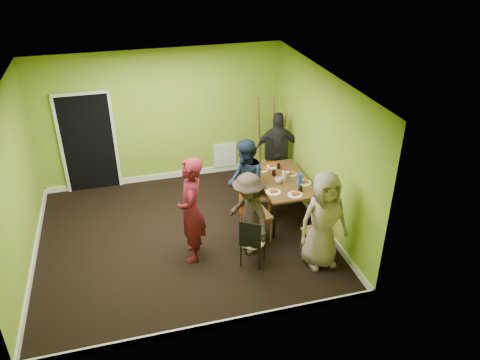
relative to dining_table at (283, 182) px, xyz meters
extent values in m
plane|color=black|center=(-1.93, -0.25, -0.70)|extent=(5.00, 5.00, 0.00)
cube|color=#7CA32A|center=(-1.93, 2.00, 0.70)|extent=(5.00, 0.04, 2.80)
cube|color=#7CA32A|center=(-1.93, -2.50, 0.70)|extent=(5.00, 0.04, 2.80)
cube|color=#7CA32A|center=(-4.43, -0.25, 0.70)|extent=(0.04, 4.50, 2.80)
cube|color=#7CA32A|center=(0.57, -0.25, 0.70)|extent=(0.04, 4.50, 2.80)
cube|color=white|center=(-1.93, -0.25, 2.10)|extent=(5.00, 4.50, 0.04)
cube|color=black|center=(-3.43, 1.97, 0.32)|extent=(1.00, 0.05, 2.04)
cube|color=white|center=(-0.63, 1.97, -0.30)|extent=(0.50, 0.04, 0.55)
cylinder|color=black|center=(-0.39, -0.69, -0.34)|extent=(0.04, 0.04, 0.71)
cylinder|color=black|center=(0.39, -0.69, -0.34)|extent=(0.04, 0.04, 0.71)
cylinder|color=black|center=(-0.39, 0.69, -0.34)|extent=(0.04, 0.04, 0.71)
cylinder|color=black|center=(0.39, 0.69, -0.34)|extent=(0.04, 0.04, 0.71)
cube|color=brown|center=(0.00, 0.00, 0.03)|extent=(0.90, 1.50, 0.04)
cylinder|color=orange|center=(-0.53, 0.26, -0.45)|extent=(0.03, 0.03, 0.49)
cylinder|color=orange|center=(-0.68, -0.08, -0.45)|extent=(0.03, 0.03, 0.49)
cylinder|color=orange|center=(-0.19, 0.10, -0.45)|extent=(0.03, 0.03, 0.49)
cylinder|color=orange|center=(-0.34, -0.23, -0.45)|extent=(0.03, 0.03, 0.49)
cube|color=brown|center=(-0.43, 0.01, -0.21)|extent=(0.57, 0.57, 0.04)
cube|color=orange|center=(-0.62, 0.10, 0.09)|extent=(0.20, 0.39, 0.54)
cylinder|color=orange|center=(-0.93, -0.49, -0.45)|extent=(0.03, 0.03, 0.50)
cylinder|color=orange|center=(-0.86, -0.86, -0.45)|extent=(0.03, 0.03, 0.50)
cylinder|color=orange|center=(-0.55, -0.43, -0.45)|extent=(0.03, 0.03, 0.50)
cylinder|color=orange|center=(-0.49, -0.80, -0.45)|extent=(0.03, 0.03, 0.50)
cube|color=brown|center=(-0.71, -0.65, -0.20)|extent=(0.51, 0.51, 0.04)
cube|color=orange|center=(-0.92, -0.68, 0.10)|extent=(0.10, 0.42, 0.56)
cylinder|color=orange|center=(0.39, 0.92, -0.45)|extent=(0.03, 0.03, 0.49)
cylinder|color=orange|center=(0.02, 1.00, -0.45)|extent=(0.03, 0.03, 0.49)
cylinder|color=orange|center=(0.31, 0.56, -0.45)|extent=(0.03, 0.03, 0.49)
cylinder|color=orange|center=(-0.05, 0.64, -0.45)|extent=(0.03, 0.03, 0.49)
cube|color=brown|center=(0.17, 0.78, -0.20)|extent=(0.52, 0.52, 0.04)
cube|color=orange|center=(0.21, 0.98, 0.09)|extent=(0.41, 0.12, 0.55)
cylinder|color=orange|center=(0.00, -1.42, -0.49)|extent=(0.02, 0.02, 0.41)
cylinder|color=orange|center=(0.30, -1.38, -0.49)|extent=(0.02, 0.02, 0.41)
cylinder|color=orange|center=(-0.04, -1.12, -0.49)|extent=(0.02, 0.02, 0.41)
cylinder|color=orange|center=(0.26, -1.08, -0.49)|extent=(0.02, 0.02, 0.41)
cube|color=brown|center=(0.13, -1.25, -0.29)|extent=(0.40, 0.40, 0.04)
cube|color=orange|center=(0.15, -1.42, -0.05)|extent=(0.34, 0.07, 0.45)
cylinder|color=black|center=(-1.16, -1.30, -0.49)|extent=(0.02, 0.02, 0.41)
cylinder|color=black|center=(-0.90, -1.46, -0.49)|extent=(0.02, 0.02, 0.41)
cylinder|color=black|center=(-1.00, -1.04, -0.49)|extent=(0.02, 0.02, 0.41)
cylinder|color=black|center=(-0.74, -1.20, -0.49)|extent=(0.02, 0.02, 0.41)
cylinder|color=white|center=(-0.95, -1.25, -0.27)|extent=(0.38, 0.38, 0.05)
cube|color=black|center=(-1.04, -1.40, -0.04)|extent=(0.31, 0.21, 0.46)
cylinder|color=brown|center=(0.03, 1.56, 0.24)|extent=(0.27, 0.44, 1.89)
cylinder|color=brown|center=(0.52, 1.56, 0.24)|extent=(0.27, 0.44, 1.89)
cylinder|color=brown|center=(0.27, 1.28, 0.24)|extent=(0.04, 0.43, 1.85)
cube|color=brown|center=(0.27, 1.50, 0.19)|extent=(0.51, 0.04, 0.04)
cylinder|color=white|center=(-0.26, 0.44, 0.06)|extent=(0.21, 0.21, 0.01)
cylinder|color=white|center=(-0.32, -0.40, 0.06)|extent=(0.27, 0.27, 0.01)
cylinder|color=white|center=(-0.03, 0.53, 0.06)|extent=(0.23, 0.23, 0.01)
cylinder|color=white|center=(0.01, -0.59, 0.06)|extent=(0.26, 0.26, 0.01)
cylinder|color=white|center=(0.22, 0.14, 0.06)|extent=(0.22, 0.22, 0.01)
cylinder|color=white|center=(0.32, -0.23, 0.06)|extent=(0.26, 0.26, 0.01)
cylinder|color=white|center=(-0.01, -0.05, 0.17)|extent=(0.07, 0.07, 0.23)
cylinder|color=#1843B5|center=(0.23, -0.25, 0.16)|extent=(0.08, 0.08, 0.21)
cylinder|color=orange|center=(-0.08, 0.18, 0.09)|extent=(0.04, 0.04, 0.07)
cylinder|color=black|center=(-0.12, 0.18, 0.10)|extent=(0.07, 0.07, 0.10)
cylinder|color=black|center=(0.06, 0.43, 0.10)|extent=(0.07, 0.07, 0.10)
cylinder|color=black|center=(0.15, -0.48, 0.11)|extent=(0.07, 0.07, 0.10)
imported|color=white|center=(-0.13, -0.10, 0.11)|extent=(0.14, 0.14, 0.11)
imported|color=white|center=(0.10, 0.09, 0.10)|extent=(0.10, 0.10, 0.10)
imported|color=#550E1A|center=(-1.85, -0.83, 0.21)|extent=(0.56, 0.74, 1.81)
imported|color=#131E31|center=(-0.72, -0.01, 0.11)|extent=(0.68, 0.84, 1.60)
imported|color=#312520|center=(-0.93, -0.92, 0.04)|extent=(0.82, 1.07, 1.46)
imported|color=black|center=(0.27, 1.08, 0.12)|extent=(1.02, 0.62, 1.62)
imported|color=gray|center=(0.11, -1.54, 0.13)|extent=(0.83, 0.56, 1.65)
camera|label=1|loc=(-2.75, -7.04, 4.23)|focal=35.00mm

